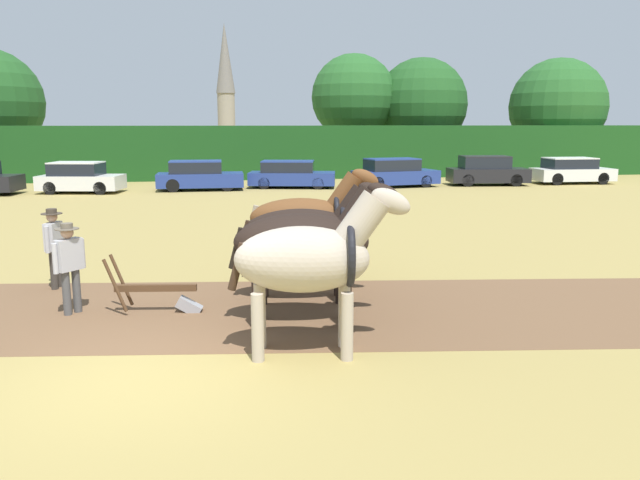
{
  "coord_description": "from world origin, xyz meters",
  "views": [
    {
      "loc": [
        1.13,
        -8.14,
        3.34
      ],
      "look_at": [
        3.03,
        3.61,
        1.1
      ],
      "focal_mm": 35.0,
      "sensor_mm": 36.0,
      "label": 1
    }
  ],
  "objects_px": {
    "draft_horse_lead_right": "(308,242)",
    "farmer_beside_team": "(330,226)",
    "draft_horse_trail_right": "(307,217)",
    "tree_center": "(422,104)",
    "parked_car_center_left": "(80,178)",
    "draft_horse_trail_left": "(307,233)",
    "tree_center_left": "(354,97)",
    "tree_center_right": "(558,107)",
    "parked_car_center": "(199,176)",
    "farmer_at_plow": "(69,262)",
    "plow": "(163,295)",
    "parked_car_far_right": "(487,171)",
    "church_spire": "(226,84)",
    "farmer_onlooker_right": "(54,242)",
    "parked_car_center_right": "(291,175)",
    "parked_car_end_right": "(571,171)",
    "draft_horse_lead_left": "(310,259)",
    "parked_car_right": "(394,173)"
  },
  "relations": [
    {
      "from": "tree_center",
      "to": "parked_car_center_left",
      "type": "distance_m",
      "value": 23.91
    },
    {
      "from": "draft_horse_trail_right",
      "to": "parked_car_far_right",
      "type": "xyz_separation_m",
      "value": [
        12.59,
        19.2,
        -0.62
      ]
    },
    {
      "from": "tree_center",
      "to": "parked_car_right",
      "type": "height_order",
      "value": "tree_center"
    },
    {
      "from": "parked_car_right",
      "to": "farmer_at_plow",
      "type": "bearing_deg",
      "value": -130.0
    },
    {
      "from": "tree_center_left",
      "to": "parked_car_center",
      "type": "bearing_deg",
      "value": -132.76
    },
    {
      "from": "tree_center_left",
      "to": "farmer_beside_team",
      "type": "height_order",
      "value": "tree_center_left"
    },
    {
      "from": "tree_center",
      "to": "farmer_beside_team",
      "type": "distance_m",
      "value": 30.6
    },
    {
      "from": "tree_center_left",
      "to": "parked_car_far_right",
      "type": "xyz_separation_m",
      "value": [
        5.03,
        -11.05,
        -4.32
      ]
    },
    {
      "from": "tree_center_left",
      "to": "farmer_at_plow",
      "type": "relative_size",
      "value": 4.93
    },
    {
      "from": "farmer_at_plow",
      "to": "parked_car_center_left",
      "type": "height_order",
      "value": "farmer_at_plow"
    },
    {
      "from": "farmer_at_plow",
      "to": "parked_car_center",
      "type": "height_order",
      "value": "farmer_at_plow"
    },
    {
      "from": "tree_center_left",
      "to": "farmer_beside_team",
      "type": "relative_size",
      "value": 5.23
    },
    {
      "from": "draft_horse_lead_right",
      "to": "parked_car_right",
      "type": "relative_size",
      "value": 0.62
    },
    {
      "from": "draft_horse_trail_right",
      "to": "plow",
      "type": "bearing_deg",
      "value": -140.63
    },
    {
      "from": "church_spire",
      "to": "farmer_beside_team",
      "type": "height_order",
      "value": "church_spire"
    },
    {
      "from": "draft_horse_trail_left",
      "to": "parked_car_center_right",
      "type": "bearing_deg",
      "value": 91.46
    },
    {
      "from": "tree_center_right",
      "to": "tree_center_left",
      "type": "bearing_deg",
      "value": 171.5
    },
    {
      "from": "tree_center_right",
      "to": "farmer_beside_team",
      "type": "distance_m",
      "value": 33.69
    },
    {
      "from": "tree_center_right",
      "to": "draft_horse_trail_right",
      "type": "bearing_deg",
      "value": -127.48
    },
    {
      "from": "church_spire",
      "to": "draft_horse_lead_right",
      "type": "distance_m",
      "value": 72.36
    },
    {
      "from": "draft_horse_lead_left",
      "to": "tree_center_left",
      "type": "bearing_deg",
      "value": 83.97
    },
    {
      "from": "tree_center",
      "to": "church_spire",
      "type": "relative_size",
      "value": 0.5
    },
    {
      "from": "draft_horse_lead_right",
      "to": "farmer_beside_team",
      "type": "xyz_separation_m",
      "value": [
        1.21,
        4.66,
        -0.53
      ]
    },
    {
      "from": "church_spire",
      "to": "parked_car_center_left",
      "type": "xyz_separation_m",
      "value": [
        -7.82,
        -50.43,
        -7.48
      ]
    },
    {
      "from": "draft_horse_trail_right",
      "to": "parked_car_center",
      "type": "relative_size",
      "value": 0.67
    },
    {
      "from": "church_spire",
      "to": "parked_car_end_right",
      "type": "relative_size",
      "value": 3.59
    },
    {
      "from": "tree_center",
      "to": "draft_horse_lead_left",
      "type": "xyz_separation_m",
      "value": [
        -12.88,
        -34.18,
        -3.19
      ]
    },
    {
      "from": "church_spire",
      "to": "parked_car_center_left",
      "type": "distance_m",
      "value": 51.57
    },
    {
      "from": "farmer_beside_team",
      "to": "parked_car_end_right",
      "type": "xyz_separation_m",
      "value": [
        16.8,
        17.47,
        -0.17
      ]
    },
    {
      "from": "draft_horse_trail_right",
      "to": "farmer_beside_team",
      "type": "relative_size",
      "value": 1.86
    },
    {
      "from": "tree_center",
      "to": "tree_center_left",
      "type": "bearing_deg",
      "value": 176.56
    },
    {
      "from": "draft_horse_trail_left",
      "to": "farmer_beside_team",
      "type": "distance_m",
      "value": 3.43
    },
    {
      "from": "draft_horse_trail_left",
      "to": "parked_car_right",
      "type": "height_order",
      "value": "draft_horse_trail_left"
    },
    {
      "from": "parked_car_end_right",
      "to": "parked_car_right",
      "type": "bearing_deg",
      "value": -177.09
    },
    {
      "from": "tree_center",
      "to": "church_spire",
      "type": "xyz_separation_m",
      "value": [
        -12.96,
        39.27,
        3.58
      ]
    },
    {
      "from": "tree_center_left",
      "to": "tree_center_right",
      "type": "height_order",
      "value": "tree_center_left"
    },
    {
      "from": "draft_horse_lead_left",
      "to": "draft_horse_lead_right",
      "type": "distance_m",
      "value": 1.42
    },
    {
      "from": "draft_horse_trail_left",
      "to": "plow",
      "type": "xyz_separation_m",
      "value": [
        -2.65,
        -0.38,
        -0.98
      ]
    },
    {
      "from": "tree_center",
      "to": "parked_car_center_right",
      "type": "xyz_separation_m",
      "value": [
        -10.42,
        -10.39,
        -3.93
      ]
    },
    {
      "from": "tree_center_right",
      "to": "tree_center",
      "type": "bearing_deg",
      "value": 168.94
    },
    {
      "from": "tree_center_left",
      "to": "tree_center_right",
      "type": "xyz_separation_m",
      "value": [
        14.03,
        -2.1,
        -0.63
      ]
    },
    {
      "from": "draft_horse_trail_left",
      "to": "tree_center_left",
      "type": "bearing_deg",
      "value": 83.44
    },
    {
      "from": "church_spire",
      "to": "draft_horse_trail_right",
      "type": "height_order",
      "value": "church_spire"
    },
    {
      "from": "plow",
      "to": "farmer_beside_team",
      "type": "height_order",
      "value": "farmer_beside_team"
    },
    {
      "from": "draft_horse_lead_right",
      "to": "draft_horse_lead_left",
      "type": "bearing_deg",
      "value": -89.93
    },
    {
      "from": "tree_center",
      "to": "parked_car_far_right",
      "type": "distance_m",
      "value": 11.43
    },
    {
      "from": "tree_center",
      "to": "tree_center_right",
      "type": "bearing_deg",
      "value": -11.06
    },
    {
      "from": "farmer_onlooker_right",
      "to": "parked_car_center_right",
      "type": "bearing_deg",
      "value": 81.69
    },
    {
      "from": "tree_center",
      "to": "parked_car_center",
      "type": "relative_size",
      "value": 1.83
    },
    {
      "from": "plow",
      "to": "church_spire",
      "type": "bearing_deg",
      "value": 95.4
    }
  ]
}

